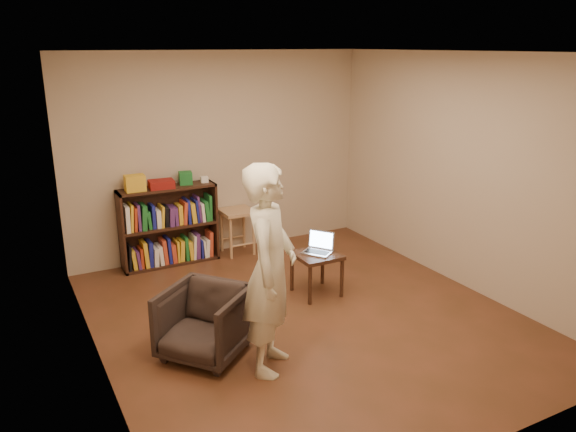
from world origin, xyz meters
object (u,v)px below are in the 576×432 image
armchair (204,323)px  person (270,270)px  laptop (319,247)px  stool (237,218)px  bookshelf (169,230)px  side_table (317,260)px

armchair → person: bearing=5.4°
armchair → laptop: (1.58, 0.68, 0.21)m
person → stool: bearing=21.5°
bookshelf → armchair: bookshelf is taller
person → bookshelf: bearing=40.1°
stool → armchair: armchair is taller
stool → laptop: (0.31, -1.56, 0.05)m
stool → side_table: size_ratio=1.25×
bookshelf → stool: size_ratio=2.01×
stool → armchair: size_ratio=0.85×
bookshelf → person: (0.06, -2.74, 0.46)m
stool → person: (-0.84, -2.67, 0.41)m
armchair → person: person is taller
laptop → person: person is taller
armchair → laptop: 1.73m
stool → side_table: bearing=-80.5°
bookshelf → side_table: bookshelf is taller
stool → laptop: size_ratio=1.54×
side_table → person: size_ratio=0.27×
bookshelf → side_table: size_ratio=2.53×
bookshelf → person: 2.77m
stool → person: person is taller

